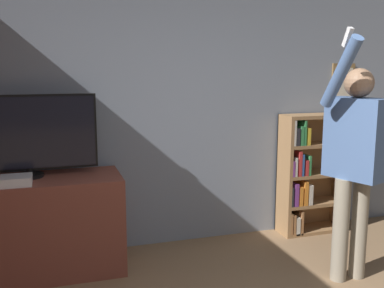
{
  "coord_description": "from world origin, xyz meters",
  "views": [
    {
      "loc": [
        -1.2,
        -1.51,
        1.73
      ],
      "look_at": [
        -0.15,
        1.81,
        1.14
      ],
      "focal_mm": 42.0,
      "sensor_mm": 36.0,
      "label": 1
    }
  ],
  "objects": [
    {
      "name": "wall_back",
      "position": [
        0.01,
        2.68,
        1.35
      ],
      "size": [
        6.42,
        0.09,
        2.7
      ],
      "color": "gray",
      "rests_on": "ground_plane"
    },
    {
      "name": "television",
      "position": [
        -1.39,
        2.37,
        1.18
      ],
      "size": [
        1.12,
        0.22,
        0.69
      ],
      "color": "black",
      "rests_on": "tv_ledge"
    },
    {
      "name": "person",
      "position": [
        1.09,
        1.43,
        1.06
      ],
      "size": [
        0.6,
        0.58,
        2.01
      ],
      "rotation": [
        0.0,
        0.0,
        -1.21
      ],
      "color": "gray",
      "rests_on": "ground_plane"
    },
    {
      "name": "tv_ledge",
      "position": [
        -1.39,
        2.31,
        0.41
      ],
      "size": [
        1.47,
        0.61,
        0.83
      ],
      "color": "brown",
      "rests_on": "ground_plane"
    },
    {
      "name": "game_console",
      "position": [
        -1.48,
        2.14,
        0.86
      ],
      "size": [
        0.24,
        0.22,
        0.07
      ],
      "color": "white",
      "rests_on": "tv_ledge"
    },
    {
      "name": "bookshelf",
      "position": [
        1.34,
        2.49,
        0.62
      ],
      "size": [
        0.71,
        0.28,
        1.26
      ],
      "color": "#997047",
      "rests_on": "ground_plane"
    }
  ]
}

